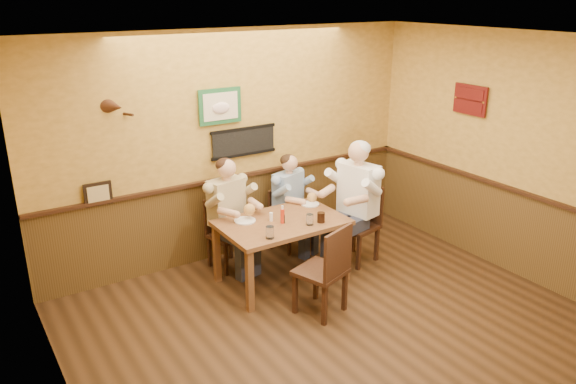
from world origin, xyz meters
name	(u,v)px	position (x,y,z in m)	size (l,w,h in m)	color
room	(369,170)	(0.13, 0.17, 1.69)	(5.02, 5.03, 2.81)	#301D0E
dining_table	(282,228)	(0.05, 1.50, 0.66)	(1.40, 0.90, 0.75)	brown
chair_back_left	(228,234)	(-0.32, 2.14, 0.43)	(0.40, 0.40, 0.87)	#3A2012
chair_back_right	(288,220)	(0.57, 2.19, 0.40)	(0.37, 0.37, 0.80)	#3A2012
chair_right_end	(357,224)	(1.10, 1.44, 0.48)	(0.45, 0.45, 0.97)	#3A2012
chair_near_side	(321,269)	(0.02, 0.71, 0.50)	(0.46, 0.46, 0.99)	#3A2012
diner_tan_shirt	(227,220)	(-0.32, 2.14, 0.62)	(0.57, 0.57, 1.24)	#CCBA8C
diner_blue_polo	(288,207)	(0.57, 2.19, 0.57)	(0.53, 0.53, 1.15)	#84A0C6
diner_white_elder	(358,209)	(1.10, 1.44, 0.69)	(0.64, 0.64, 1.39)	white
water_glass_left	(270,232)	(-0.31, 1.17, 0.82)	(0.09, 0.09, 0.13)	silver
water_glass_mid	(310,220)	(0.25, 1.24, 0.81)	(0.08, 0.08, 0.12)	white
cola_tumbler	(321,217)	(0.40, 1.23, 0.81)	(0.09, 0.09, 0.11)	black
hot_sauce_bottle	(282,215)	(0.02, 1.44, 0.84)	(0.05, 0.05, 0.19)	red
salt_shaker	(271,217)	(-0.06, 1.56, 0.80)	(0.04, 0.04, 0.10)	white
pepper_shaker	(283,219)	(0.03, 1.44, 0.80)	(0.04, 0.04, 0.10)	black
plate_far_left	(245,221)	(-0.31, 1.71, 0.76)	(0.24, 0.24, 0.02)	white
plate_far_right	(310,204)	(0.60, 1.74, 0.76)	(0.22, 0.22, 0.01)	silver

